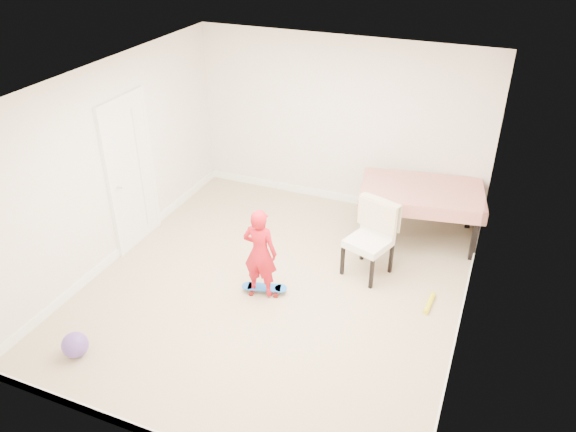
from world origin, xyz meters
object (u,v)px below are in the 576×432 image
at_px(dining_chair, 368,240).
at_px(child, 260,255).
at_px(skateboard, 264,289).
at_px(balloon, 75,345).
at_px(dining_table, 419,213).

relative_size(dining_chair, child, 0.87).
bearing_deg(skateboard, child, -133.12).
relative_size(skateboard, child, 0.49).
bearing_deg(skateboard, balloon, -144.27).
relative_size(dining_table, skateboard, 2.94).
height_order(child, balloon, child).
distance_m(skateboard, child, 0.54).
bearing_deg(skateboard, dining_chair, 24.25).
bearing_deg(dining_chair, skateboard, -121.38).
relative_size(dining_table, child, 1.43).
bearing_deg(dining_table, dining_chair, -120.69).
bearing_deg(skateboard, dining_table, 38.23).
bearing_deg(dining_chair, child, -120.58).
bearing_deg(dining_table, skateboard, -136.40).
distance_m(dining_table, child, 2.56).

